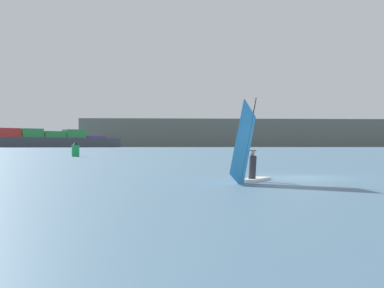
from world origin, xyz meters
TOP-DOWN VIEW (x-y plane):
  - ground_plane at (0.00, 0.00)m, footprint 4000.00×4000.00m
  - windsurfer at (-2.84, -2.90)m, footprint 2.21×3.81m
  - cargo_ship at (-200.91, 534.99)m, footprint 187.51×149.47m
  - distant_headland at (305.60, 955.21)m, footprint 1055.47×397.08m
  - channel_buoy at (-23.16, 46.13)m, footprint 1.12×1.12m

SIDE VIEW (x-z plane):
  - ground_plane at x=0.00m, z-range 0.00..0.00m
  - windsurfer at x=-2.84m, z-range -1.04..2.97m
  - channel_buoy at x=-23.16m, z-range -0.11..2.14m
  - cargo_ship at x=-200.91m, z-range -9.74..29.19m
  - distant_headland at x=305.60m, z-range 0.00..48.14m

